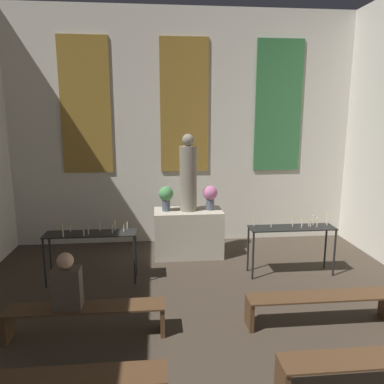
{
  "coord_description": "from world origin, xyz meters",
  "views": [
    {
      "loc": [
        -0.65,
        1.19,
        2.89
      ],
      "look_at": [
        0.0,
        7.88,
        1.52
      ],
      "focal_mm": 35.0,
      "sensor_mm": 36.0,
      "label": 1
    }
  ],
  "objects_px": {
    "flower_vase_right": "(210,195)",
    "pew_third_right": "(376,366)",
    "altar": "(188,233)",
    "person_seated": "(67,283)",
    "pew_back_right": "(320,303)",
    "candle_rack_left": "(91,239)",
    "pew_back_left": "(86,314)",
    "statue": "(188,176)",
    "flower_vase_left": "(166,196)",
    "candle_rack_right": "(292,233)"
  },
  "relations": [
    {
      "from": "candle_rack_left",
      "to": "pew_back_left",
      "type": "height_order",
      "value": "candle_rack_left"
    },
    {
      "from": "pew_third_right",
      "to": "flower_vase_right",
      "type": "bearing_deg",
      "value": 105.33
    },
    {
      "from": "pew_back_left",
      "to": "candle_rack_left",
      "type": "bearing_deg",
      "value": 96.35
    },
    {
      "from": "flower_vase_left",
      "to": "candle_rack_right",
      "type": "height_order",
      "value": "flower_vase_left"
    },
    {
      "from": "statue",
      "to": "pew_back_left",
      "type": "distance_m",
      "value": 3.55
    },
    {
      "from": "pew_third_right",
      "to": "pew_back_right",
      "type": "distance_m",
      "value": 1.37
    },
    {
      "from": "candle_rack_right",
      "to": "pew_third_right",
      "type": "height_order",
      "value": "candle_rack_right"
    },
    {
      "from": "pew_back_left",
      "to": "candle_rack_right",
      "type": "bearing_deg",
      "value": 26.59
    },
    {
      "from": "flower_vase_right",
      "to": "candle_rack_left",
      "type": "relative_size",
      "value": 0.32
    },
    {
      "from": "pew_back_right",
      "to": "pew_back_left",
      "type": "bearing_deg",
      "value": 180.0
    },
    {
      "from": "altar",
      "to": "person_seated",
      "type": "bearing_deg",
      "value": -122.77
    },
    {
      "from": "candle_rack_left",
      "to": "pew_third_right",
      "type": "distance_m",
      "value": 4.62
    },
    {
      "from": "pew_back_left",
      "to": "person_seated",
      "type": "height_order",
      "value": "person_seated"
    },
    {
      "from": "pew_third_right",
      "to": "pew_back_left",
      "type": "bearing_deg",
      "value": 156.95
    },
    {
      "from": "statue",
      "to": "flower_vase_right",
      "type": "xyz_separation_m",
      "value": [
        0.46,
        0.0,
        -0.42
      ]
    },
    {
      "from": "flower_vase_right",
      "to": "pew_third_right",
      "type": "relative_size",
      "value": 0.25
    },
    {
      "from": "candle_rack_right",
      "to": "person_seated",
      "type": "xyz_separation_m",
      "value": [
        -3.64,
        -1.71,
        -0.02
      ]
    },
    {
      "from": "flower_vase_right",
      "to": "pew_back_right",
      "type": "xyz_separation_m",
      "value": [
        1.15,
        -2.84,
        -0.97
      ]
    },
    {
      "from": "flower_vase_left",
      "to": "altar",
      "type": "bearing_deg",
      "value": 0.0
    },
    {
      "from": "pew_third_right",
      "to": "pew_back_right",
      "type": "height_order",
      "value": "same"
    },
    {
      "from": "pew_third_right",
      "to": "pew_back_left",
      "type": "xyz_separation_m",
      "value": [
        -3.22,
        1.37,
        0.0
      ]
    },
    {
      "from": "pew_back_left",
      "to": "pew_back_right",
      "type": "relative_size",
      "value": 1.0
    },
    {
      "from": "altar",
      "to": "person_seated",
      "type": "distance_m",
      "value": 3.39
    },
    {
      "from": "candle_rack_left",
      "to": "person_seated",
      "type": "bearing_deg",
      "value": -90.91
    },
    {
      "from": "flower_vase_left",
      "to": "pew_back_left",
      "type": "height_order",
      "value": "flower_vase_left"
    },
    {
      "from": "altar",
      "to": "candle_rack_left",
      "type": "bearing_deg",
      "value": -147.96
    },
    {
      "from": "statue",
      "to": "pew_back_left",
      "type": "height_order",
      "value": "statue"
    },
    {
      "from": "pew_back_right",
      "to": "person_seated",
      "type": "xyz_separation_m",
      "value": [
        -3.44,
        0.0,
        0.45
      ]
    },
    {
      "from": "candle_rack_right",
      "to": "flower_vase_left",
      "type": "bearing_deg",
      "value": 153.6
    },
    {
      "from": "flower_vase_left",
      "to": "flower_vase_right",
      "type": "xyz_separation_m",
      "value": [
        0.91,
        0.0,
        0.0
      ]
    },
    {
      "from": "altar",
      "to": "pew_back_left",
      "type": "relative_size",
      "value": 0.68
    },
    {
      "from": "flower_vase_left",
      "to": "candle_rack_right",
      "type": "bearing_deg",
      "value": -26.4
    },
    {
      "from": "altar",
      "to": "pew_third_right",
      "type": "distance_m",
      "value": 4.51
    },
    {
      "from": "statue",
      "to": "flower_vase_left",
      "type": "height_order",
      "value": "statue"
    },
    {
      "from": "flower_vase_right",
      "to": "candle_rack_right",
      "type": "relative_size",
      "value": 0.32
    },
    {
      "from": "statue",
      "to": "flower_vase_right",
      "type": "relative_size",
      "value": 3.07
    },
    {
      "from": "candle_rack_left",
      "to": "pew_back_left",
      "type": "relative_size",
      "value": 0.76
    },
    {
      "from": "statue",
      "to": "pew_back_left",
      "type": "xyz_separation_m",
      "value": [
        -1.61,
        -2.84,
        -1.38
      ]
    },
    {
      "from": "altar",
      "to": "statue",
      "type": "height_order",
      "value": "statue"
    },
    {
      "from": "person_seated",
      "to": "candle_rack_left",
      "type": "bearing_deg",
      "value": 89.09
    },
    {
      "from": "altar",
      "to": "pew_back_right",
      "type": "height_order",
      "value": "altar"
    },
    {
      "from": "pew_back_left",
      "to": "altar",
      "type": "bearing_deg",
      "value": 60.44
    },
    {
      "from": "flower_vase_right",
      "to": "pew_third_right",
      "type": "xyz_separation_m",
      "value": [
        1.15,
        -4.21,
        -0.97
      ]
    },
    {
      "from": "altar",
      "to": "flower_vase_left",
      "type": "xyz_separation_m",
      "value": [
        -0.46,
        0.0,
        0.8
      ]
    },
    {
      "from": "candle_rack_left",
      "to": "pew_back_right",
      "type": "xyz_separation_m",
      "value": [
        3.41,
        -1.71,
        -0.46
      ]
    },
    {
      "from": "statue",
      "to": "pew_third_right",
      "type": "relative_size",
      "value": 0.76
    },
    {
      "from": "flower_vase_left",
      "to": "pew_back_right",
      "type": "height_order",
      "value": "flower_vase_left"
    },
    {
      "from": "flower_vase_right",
      "to": "altar",
      "type": "bearing_deg",
      "value": 180.0
    },
    {
      "from": "flower_vase_left",
      "to": "pew_third_right",
      "type": "distance_m",
      "value": 4.79
    },
    {
      "from": "flower_vase_left",
      "to": "pew_back_right",
      "type": "xyz_separation_m",
      "value": [
        2.07,
        -2.84,
        -0.97
      ]
    }
  ]
}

